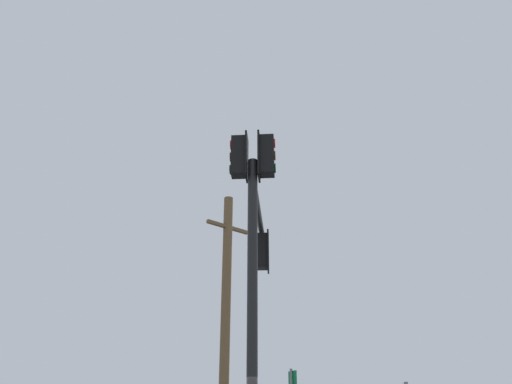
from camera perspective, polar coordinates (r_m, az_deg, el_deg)
signal_mast_assembly at (r=11.02m, az=-0.02°, el=-5.70°), size 4.88×3.61×7.42m
utility_pole_wooden at (r=17.81m, az=-3.39°, el=-14.60°), size 1.79×0.48×9.63m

